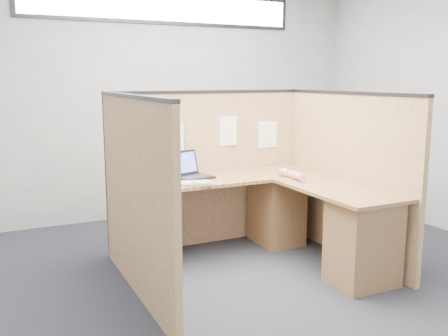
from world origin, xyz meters
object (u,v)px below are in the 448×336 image
mouse (283,173)px  keyboard (186,184)px  l_desk (260,220)px  laptop (191,171)px

mouse → keyboard: bearing=180.0°
keyboard → l_desk: bearing=-2.0°
keyboard → mouse: 0.99m
l_desk → mouse: bearing=27.6°
l_desk → laptop: size_ratio=4.69×
keyboard → laptop: bearing=75.7°
laptop → keyboard: size_ratio=0.88×
l_desk → laptop: laptop is taller
laptop → keyboard: bearing=-138.0°
keyboard → mouse: mouse is taller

